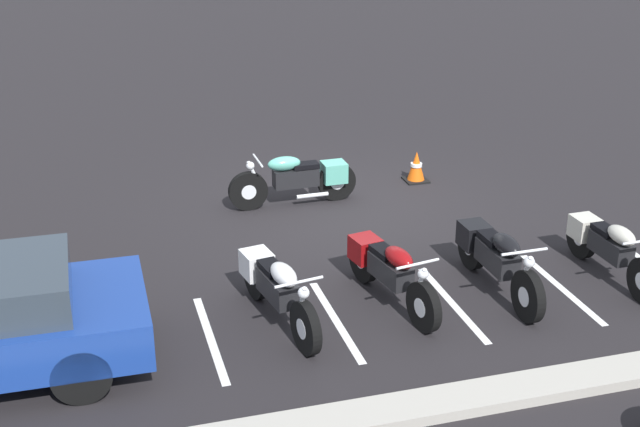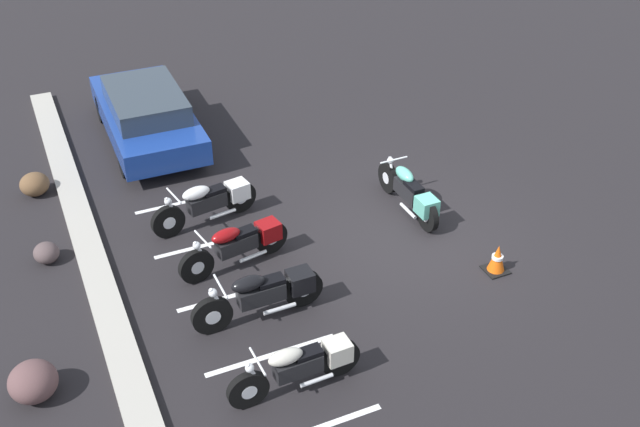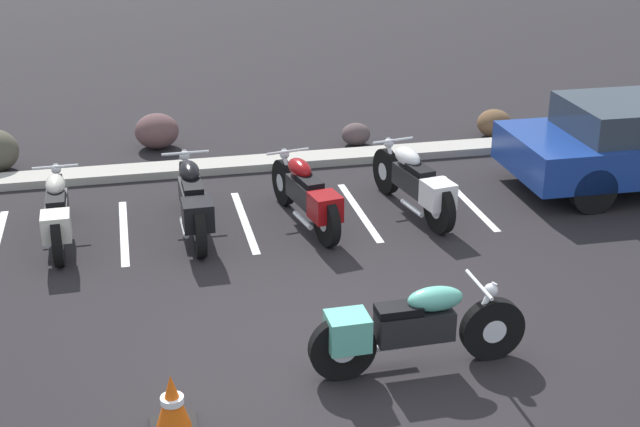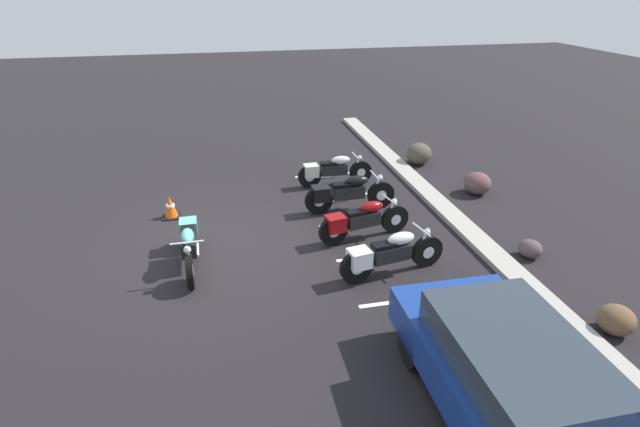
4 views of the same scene
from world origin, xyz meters
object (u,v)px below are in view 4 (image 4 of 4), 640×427
parked_bike_1 (346,193)px  car_blue (518,386)px  motorcycle_teal_featured (189,243)px  parked_bike_2 (360,220)px  landscape_rock_0 (530,249)px  landscape_rock_3 (616,320)px  landscape_rock_1 (477,183)px  traffic_cone (170,207)px  parked_bike_0 (332,170)px  parked_bike_3 (388,254)px  landscape_rock_2 (419,154)px

parked_bike_1 → car_blue: bearing=-88.2°
motorcycle_teal_featured → parked_bike_2: motorcycle_teal_featured is taller
landscape_rock_0 → landscape_rock_3: bearing=-1.9°
parked_bike_1 → landscape_rock_1: (-0.27, 3.61, -0.18)m
parked_bike_1 → traffic_cone: (-0.54, -4.10, -0.21)m
parked_bike_0 → parked_bike_3: bearing=-92.3°
landscape_rock_1 → parked_bike_1: bearing=-85.7°
landscape_rock_3 → traffic_cone: (-5.89, -7.07, 0.02)m
parked_bike_1 → traffic_cone: parked_bike_1 is taller
motorcycle_teal_featured → parked_bike_3: 3.85m
landscape_rock_1 → landscape_rock_3: (5.62, -0.64, -0.05)m
motorcycle_teal_featured → landscape_rock_3: bearing=60.0°
motorcycle_teal_featured → landscape_rock_2: bearing=122.7°
car_blue → landscape_rock_0: 4.63m
parked_bike_1 → parked_bike_3: 2.96m
landscape_rock_0 → landscape_rock_1: (-3.21, 0.56, 0.10)m
parked_bike_1 → parked_bike_2: parked_bike_1 is taller
parked_bike_2 → landscape_rock_0: size_ratio=4.38×
motorcycle_teal_featured → landscape_rock_0: 6.80m
motorcycle_teal_featured → landscape_rock_1: (-1.96, 7.24, -0.16)m
landscape_rock_1 → landscape_rock_2: 2.53m
parked_bike_1 → landscape_rock_3: (5.35, 2.97, -0.23)m
motorcycle_teal_featured → parked_bike_3: size_ratio=0.99×
parked_bike_1 → parked_bike_2: bearing=-93.9°
landscape_rock_0 → traffic_cone: traffic_cone is taller
parked_bike_2 → landscape_rock_0: bearing=-35.8°
parked_bike_0 → traffic_cone: (1.12, -4.16, -0.18)m
parked_bike_2 → parked_bike_3: 1.50m
parked_bike_0 → car_blue: bearing=-89.8°
parked_bike_0 → car_blue: car_blue is taller
landscape_rock_1 → landscape_rock_3: 5.65m
parked_bike_2 → landscape_rock_3: (3.88, 3.05, -0.21)m
landscape_rock_1 → traffic_cone: bearing=-92.0°
parked_bike_1 → parked_bike_2: 1.47m
parked_bike_0 → landscape_rock_2: bearing=18.4°
motorcycle_teal_featured → landscape_rock_3: size_ratio=3.62×
parked_bike_3 → traffic_cone: size_ratio=3.99×
parked_bike_2 → landscape_rock_0: (1.48, 3.13, -0.26)m
car_blue → landscape_rock_1: bearing=155.4°
parked_bike_2 → landscape_rock_2: size_ratio=2.67×
motorcycle_teal_featured → parked_bike_3: (1.27, 3.63, 0.01)m
parked_bike_1 → parked_bike_3: bearing=-90.8°
parked_bike_1 → car_blue: size_ratio=0.51×
landscape_rock_3 → traffic_cone: size_ratio=1.09×
parked_bike_2 → car_blue: size_ratio=0.49×
parked_bike_0 → landscape_rock_0: 5.49m
car_blue → traffic_cone: bearing=-147.7°
parked_bike_2 → landscape_rock_1: parked_bike_2 is taller
parked_bike_0 → traffic_cone: bearing=-166.6°
parked_bike_3 → parked_bike_0: bearing=79.4°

